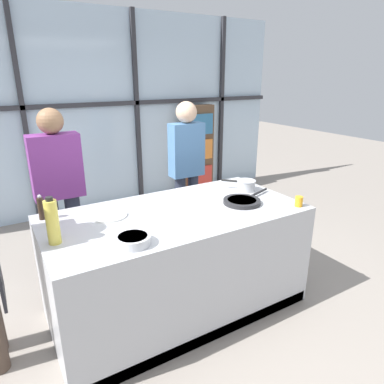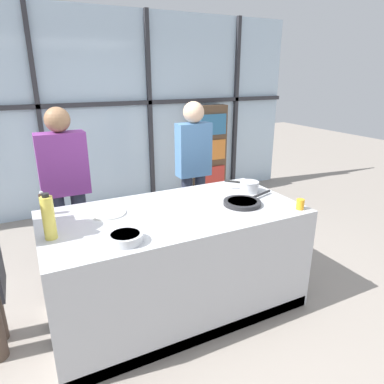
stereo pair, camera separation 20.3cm
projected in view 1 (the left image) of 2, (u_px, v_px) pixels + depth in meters
ground_plane at (178, 305)px, 3.04m from camera, size 18.00×18.00×0.00m
back_window_wall at (84, 115)px, 4.75m from camera, size 6.40×0.10×2.80m
bookshelf at (197, 151)px, 5.66m from camera, size 0.55×0.19×1.47m
demo_island at (177, 261)px, 2.89m from camera, size 2.07×1.04×0.90m
spectator_far_left at (59, 186)px, 3.24m from camera, size 0.45×0.23×1.66m
spectator_center_left at (187, 164)px, 3.91m from camera, size 0.39×0.23×1.67m
frying_pan at (242, 201)px, 2.92m from camera, size 0.55×0.32×0.04m
saucepan at (246, 185)px, 3.22m from camera, size 0.25×0.27×0.10m
white_plate at (109, 215)px, 2.65m from camera, size 0.28×0.28×0.01m
mixing_bowl at (133, 240)px, 2.21m from camera, size 0.23×0.23×0.06m
oil_bottle at (52, 222)px, 2.19m from camera, size 0.08×0.08×0.32m
pepper_grinder at (41, 208)px, 2.57m from camera, size 0.05×0.05×0.20m
juice_glass_near at (299, 201)px, 2.84m from camera, size 0.06×0.06×0.09m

